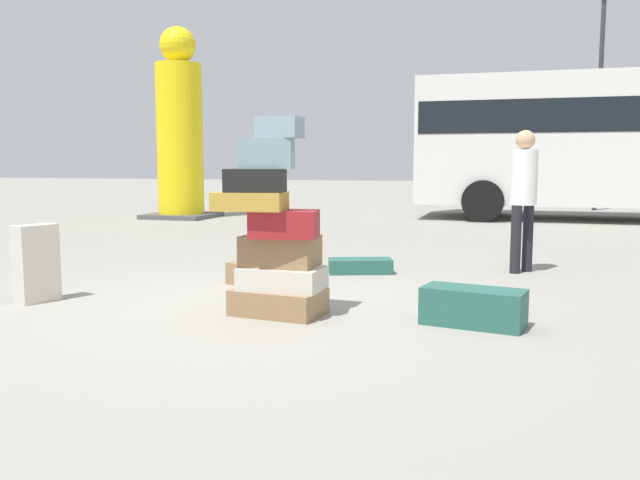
{
  "coord_description": "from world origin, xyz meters",
  "views": [
    {
      "loc": [
        2.21,
        -5.31,
        1.28
      ],
      "look_at": [
        0.31,
        1.04,
        0.49
      ],
      "focal_mm": 36.98,
      "sensor_mm": 36.0,
      "label": 1
    }
  ],
  "objects": [
    {
      "name": "suitcase_teal_white_trunk",
      "position": [
        0.5,
        2.05,
        0.08
      ],
      "size": [
        0.79,
        0.54,
        0.17
      ],
      "primitive_type": "cube",
      "rotation": [
        0.0,
        0.0,
        0.34
      ],
      "color": "#26594C",
      "rests_on": "ground"
    },
    {
      "name": "person_bearded_onlooker",
      "position": [
        2.29,
        2.64,
        0.98
      ],
      "size": [
        0.3,
        0.3,
        1.64
      ],
      "rotation": [
        0.0,
        0.0,
        -2.22
      ],
      "color": "black",
      "rests_on": "ground"
    },
    {
      "name": "suitcase_brown_foreground_near",
      "position": [
        -0.26,
        1.01,
        0.12
      ],
      "size": [
        0.88,
        0.64,
        0.23
      ],
      "primitive_type": "cube",
      "rotation": [
        0.0,
        0.0,
        -0.34
      ],
      "color": "olive",
      "rests_on": "ground"
    },
    {
      "name": "lamp_post",
      "position": [
        4.21,
        13.63,
        3.83
      ],
      "size": [
        0.36,
        0.36,
        5.83
      ],
      "color": "#333338",
      "rests_on": "ground"
    },
    {
      "name": "yellow_dummy_statue",
      "position": [
        -5.21,
        8.36,
        1.92
      ],
      "size": [
        1.47,
        1.47,
        4.31
      ],
      "color": "yellow",
      "rests_on": "ground"
    },
    {
      "name": "suitcase_teal_left_side",
      "position": [
        1.91,
        -0.11,
        0.15
      ],
      "size": [
        0.84,
        0.49,
        0.3
      ],
      "primitive_type": "cube",
      "rotation": [
        0.0,
        0.0,
        -0.19
      ],
      "color": "#26594C",
      "rests_on": "ground"
    },
    {
      "name": "ground_plane",
      "position": [
        0.0,
        0.0,
        0.0
      ],
      "size": [
        80.0,
        80.0,
        0.0
      ],
      "primitive_type": "plane",
      "color": "gray"
    },
    {
      "name": "suitcase_cream_upright_blue",
      "position": [
        -1.99,
        -0.34,
        0.36
      ],
      "size": [
        0.3,
        0.41,
        0.71
      ],
      "primitive_type": "cube",
      "rotation": [
        0.0,
        0.0,
        -0.33
      ],
      "color": "beige",
      "rests_on": "ground"
    },
    {
      "name": "suitcase_tower",
      "position": [
        0.3,
        -0.22,
        0.63
      ],
      "size": [
        0.89,
        0.64,
        1.64
      ],
      "color": "olive",
      "rests_on": "ground"
    },
    {
      "name": "parked_bus",
      "position": [
        4.31,
        10.49,
        1.83
      ],
      "size": [
        8.59,
        2.75,
        3.15
      ],
      "rotation": [
        0.0,
        0.0,
        0.0
      ],
      "color": "silver",
      "rests_on": "ground"
    }
  ]
}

